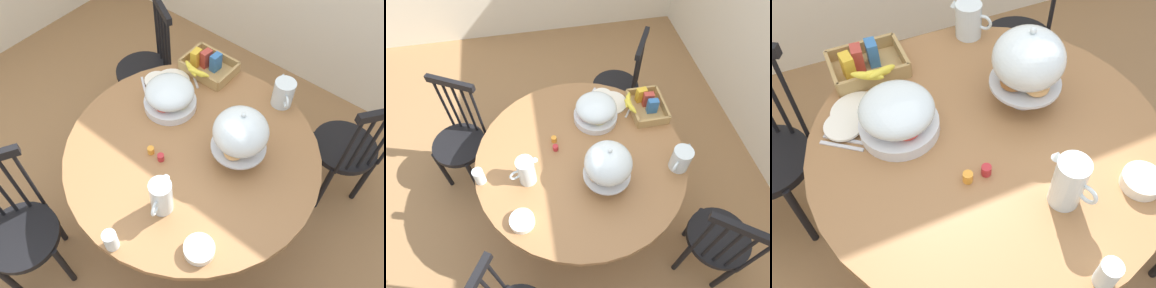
# 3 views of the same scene
# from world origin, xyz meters

# --- Properties ---
(ground_plane) EXTENTS (10.00, 10.00, 0.00)m
(ground_plane) POSITION_xyz_m (0.00, 0.00, 0.00)
(ground_plane) COLOR #997047
(dining_table) EXTENTS (1.35, 1.35, 0.74)m
(dining_table) POSITION_xyz_m (0.02, 0.17, 0.56)
(dining_table) COLOR olive
(dining_table) RESTS_ON ground_plane
(windsor_chair_by_cabinet) EXTENTS (0.46, 0.46, 0.97)m
(windsor_chair_by_cabinet) POSITION_xyz_m (0.63, 0.94, 0.45)
(windsor_chair_by_cabinet) COLOR black
(windsor_chair_by_cabinet) RESTS_ON ground_plane
(pastry_stand_with_dome) EXTENTS (0.28, 0.28, 0.34)m
(pastry_stand_with_dome) POSITION_xyz_m (0.23, 0.28, 0.94)
(pastry_stand_with_dome) COLOR silver
(pastry_stand_with_dome) RESTS_ON dining_table
(fruit_platter_covered) EXTENTS (0.30, 0.30, 0.18)m
(fruit_platter_covered) POSITION_xyz_m (-0.27, 0.33, 0.83)
(fruit_platter_covered) COLOR silver
(fruit_platter_covered) RESTS_ON dining_table
(orange_juice_pitcher) EXTENTS (0.15, 0.17, 0.16)m
(orange_juice_pitcher) POSITION_xyz_m (0.21, 0.76, 0.81)
(orange_juice_pitcher) COLOR silver
(orange_juice_pitcher) RESTS_ON dining_table
(milk_pitcher) EXTENTS (0.11, 0.18, 0.20)m
(milk_pitcher) POSITION_xyz_m (0.13, -0.18, 0.83)
(milk_pitcher) COLOR silver
(milk_pitcher) RESTS_ON dining_table
(cereal_basket) EXTENTS (0.32, 0.30, 0.12)m
(cereal_basket) POSITION_xyz_m (-0.29, 0.69, 0.78)
(cereal_basket) COLOR tan
(cereal_basket) RESTS_ON dining_table
(china_plate_large) EXTENTS (0.22, 0.22, 0.01)m
(china_plate_large) POSITION_xyz_m (-0.39, 0.48, 0.75)
(china_plate_large) COLOR white
(china_plate_large) RESTS_ON dining_table
(china_plate_small) EXTENTS (0.15, 0.15, 0.01)m
(china_plate_small) POSITION_xyz_m (-0.46, 0.42, 0.76)
(china_plate_small) COLOR white
(china_plate_small) RESTS_ON china_plate_large
(cereal_bowl) EXTENTS (0.14, 0.14, 0.04)m
(cereal_bowl) POSITION_xyz_m (0.40, -0.24, 0.76)
(cereal_bowl) COLOR white
(cereal_bowl) RESTS_ON dining_table
(drinking_glass) EXTENTS (0.06, 0.06, 0.11)m
(drinking_glass) POSITION_xyz_m (0.09, -0.46, 0.80)
(drinking_glass) COLOR silver
(drinking_glass) RESTS_ON dining_table
(jam_jar_strawberry) EXTENTS (0.04, 0.04, 0.04)m
(jam_jar_strawberry) POSITION_xyz_m (-0.06, 0.02, 0.76)
(jam_jar_strawberry) COLOR #B7282D
(jam_jar_strawberry) RESTS_ON dining_table
(jam_jar_apricot) EXTENTS (0.04, 0.04, 0.04)m
(jam_jar_apricot) POSITION_xyz_m (-0.13, 0.02, 0.76)
(jam_jar_apricot) COLOR orange
(jam_jar_apricot) RESTS_ON dining_table
(table_knife) EXTENTS (0.14, 0.11, 0.01)m
(table_knife) POSITION_xyz_m (-0.47, 0.37, 0.74)
(table_knife) COLOR silver
(table_knife) RESTS_ON dining_table
(dinner_fork) EXTENTS (0.14, 0.11, 0.01)m
(dinner_fork) POSITION_xyz_m (-0.49, 0.34, 0.74)
(dinner_fork) COLOR silver
(dinner_fork) RESTS_ON dining_table
(soup_spoon) EXTENTS (0.14, 0.11, 0.01)m
(soup_spoon) POSITION_xyz_m (-0.31, 0.59, 0.74)
(soup_spoon) COLOR silver
(soup_spoon) RESTS_ON dining_table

